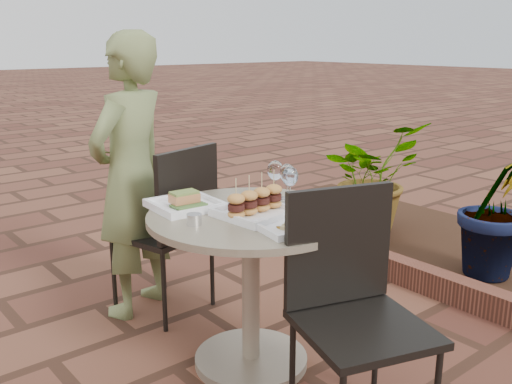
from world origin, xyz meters
TOP-DOWN VIEW (x-y plane):
  - ground at (0.00, 0.00)m, footprint 60.00×60.00m
  - cafe_table at (0.29, -0.18)m, footprint 0.90×0.90m
  - chair_far at (0.30, 0.47)m, footprint 0.54×0.54m
  - chair_near at (0.32, -0.75)m, footprint 0.56×0.56m
  - diner at (0.17, 0.67)m, footprint 0.65×0.55m
  - plate_salmon at (0.12, 0.06)m, footprint 0.30×0.30m
  - plate_sliders at (0.28, -0.23)m, footprint 0.31×0.31m
  - plate_tuna at (0.27, -0.45)m, footprint 0.26×0.26m
  - wine_glass_right at (0.53, -0.18)m, footprint 0.07×0.07m
  - wine_glass_mid at (0.55, -0.06)m, footprint 0.08×0.08m
  - wine_glass_far at (0.57, -0.11)m, footprint 0.07×0.07m
  - steel_ramekin at (0.02, -0.17)m, footprint 0.07×0.07m
  - cutlery_set at (0.59, -0.38)m, footprint 0.14×0.21m
  - planter_curb at (1.60, 0.30)m, footprint 0.12×3.00m
  - mulch_bed at (2.30, 0.30)m, footprint 1.30×3.00m
  - potted_plant_a at (2.12, 0.63)m, footprint 0.75×0.65m
  - potted_plant_b at (2.01, -0.43)m, footprint 0.60×0.54m

SIDE VIEW (x-z plane):
  - ground at x=0.00m, z-range 0.00..0.00m
  - mulch_bed at x=2.30m, z-range 0.00..0.06m
  - planter_curb at x=1.60m, z-range 0.00..0.15m
  - potted_plant_a at x=2.12m, z-range 0.06..0.88m
  - cafe_table at x=0.29m, z-range 0.12..0.85m
  - potted_plant_b at x=2.01m, z-range 0.06..0.96m
  - chair_far at x=0.30m, z-range 0.08..1.01m
  - chair_near at x=0.32m, z-range 0.08..1.01m
  - cutlery_set at x=0.59m, z-range 0.73..0.73m
  - plate_tuna at x=0.27m, z-range 0.73..0.76m
  - plate_salmon at x=0.12m, z-range 0.71..0.79m
  - steel_ramekin at x=0.02m, z-range 0.73..0.78m
  - diner at x=0.17m, z-range 0.00..1.51m
  - plate_sliders at x=0.28m, z-range 0.68..0.87m
  - wine_glass_far at x=0.57m, z-range 0.77..0.93m
  - wine_glass_right at x=0.53m, z-range 0.77..0.94m
  - wine_glass_mid at x=0.55m, z-range 0.77..0.95m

